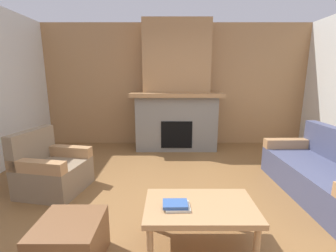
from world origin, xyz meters
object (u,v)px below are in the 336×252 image
at_px(couch, 326,175).
at_px(fireplace, 177,95).
at_px(coffee_table, 200,210).
at_px(ottoman, 71,243).
at_px(armchair, 52,170).

bearing_deg(couch, fireplace, 131.62).
height_order(coffee_table, ottoman, coffee_table).
height_order(couch, armchair, same).
distance_m(fireplace, couch, 3.02).
bearing_deg(coffee_table, ottoman, -169.39).
bearing_deg(armchair, couch, -2.00).
height_order(fireplace, couch, fireplace).
relative_size(fireplace, armchair, 3.04).
bearing_deg(couch, armchair, 178.00).
distance_m(fireplace, coffee_table, 3.24).
distance_m(fireplace, armchair, 2.85).
height_order(couch, ottoman, couch).
bearing_deg(ottoman, armchair, 121.26).
height_order(fireplace, coffee_table, fireplace).
relative_size(couch, armchair, 2.04).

